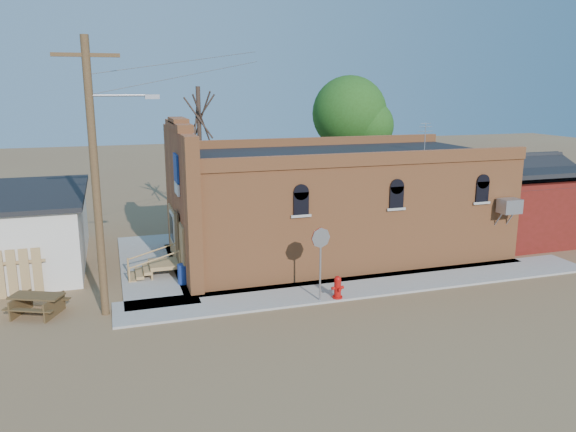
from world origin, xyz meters
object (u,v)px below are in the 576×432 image
object	(u,v)px
brick_bar	(331,203)
utility_pole	(97,173)
fire_hydrant	(338,287)
picnic_table	(37,302)
stop_sign	(321,245)
trash_barrel	(184,274)

from	to	relation	value
brick_bar	utility_pole	bearing A→B (deg)	-156.31
fire_hydrant	brick_bar	bearing A→B (deg)	65.46
fire_hydrant	picnic_table	size ratio (longest dim) A/B	0.40
brick_bar	stop_sign	size ratio (longest dim) A/B	6.19
fire_hydrant	utility_pole	bearing A→B (deg)	166.05
fire_hydrant	stop_sign	bearing A→B (deg)	174.41
brick_bar	picnic_table	bearing A→B (deg)	-162.91
fire_hydrant	trash_barrel	size ratio (longest dim) A/B	1.09
brick_bar	picnic_table	xyz separation A→B (m)	(-12.00, -3.69, -1.88)
trash_barrel	brick_bar	bearing A→B (deg)	18.08
utility_pole	trash_barrel	world-z (taller)	utility_pole
utility_pole	trash_barrel	bearing A→B (deg)	35.49
stop_sign	picnic_table	size ratio (longest dim) A/B	1.29
stop_sign	fire_hydrant	bearing A→B (deg)	13.24
trash_barrel	picnic_table	size ratio (longest dim) A/B	0.37
utility_pole	stop_sign	bearing A→B (deg)	-9.47
brick_bar	fire_hydrant	distance (m)	6.11
utility_pole	stop_sign	size ratio (longest dim) A/B	3.40
fire_hydrant	trash_barrel	world-z (taller)	fire_hydrant
fire_hydrant	trash_barrel	xyz separation A→B (m)	(-5.02, 3.23, -0.03)
utility_pole	stop_sign	distance (m)	7.76
brick_bar	trash_barrel	xyz separation A→B (m)	(-6.94, -2.27, -1.88)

